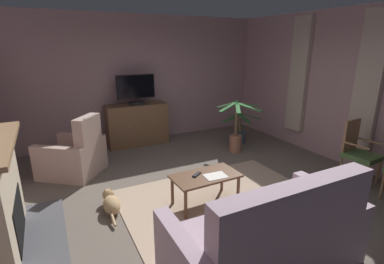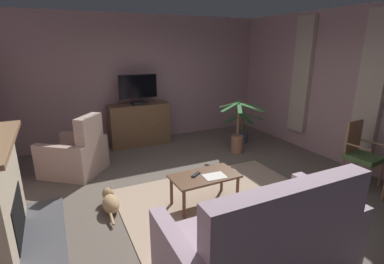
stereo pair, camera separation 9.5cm
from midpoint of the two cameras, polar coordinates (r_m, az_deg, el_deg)
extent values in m
cube|color=#665B51|center=(4.49, 3.12, -12.29)|extent=(6.39, 6.54, 0.04)
cube|color=gray|center=(6.76, -9.27, 10.22)|extent=(6.39, 0.10, 2.81)
cube|color=#A6858B|center=(5.99, 29.16, 7.48)|extent=(0.10, 6.54, 2.81)
cube|color=#B2A393|center=(5.63, 32.43, 7.97)|extent=(0.10, 0.44, 2.36)
cube|color=#B2A393|center=(6.55, 21.30, 10.33)|extent=(0.10, 0.44, 2.36)
cube|color=tan|center=(4.23, 6.92, -13.91)|extent=(2.76, 2.18, 0.01)
cube|color=#4C4C51|center=(4.00, -26.88, -17.61)|extent=(0.50, 1.64, 0.04)
cube|color=black|center=(3.87, -31.12, -14.25)|extent=(0.10, 0.81, 0.52)
cube|color=#4A3523|center=(6.67, -9.76, -2.03)|extent=(1.27, 0.39, 0.06)
cube|color=brown|center=(6.54, -9.94, 1.54)|extent=(1.33, 0.45, 0.92)
sphere|color=tan|center=(6.25, -11.45, 1.16)|extent=(0.03, 0.03, 0.03)
sphere|color=tan|center=(6.37, -7.31, 1.68)|extent=(0.03, 0.03, 0.03)
cube|color=black|center=(6.38, -10.04, 5.67)|extent=(0.30, 0.20, 0.06)
cylinder|color=black|center=(6.37, -10.07, 6.29)|extent=(0.04, 0.04, 0.08)
cube|color=black|center=(6.33, -10.21, 8.89)|extent=(0.82, 0.05, 0.50)
cube|color=black|center=(6.30, -10.14, 8.86)|extent=(0.78, 0.01, 0.46)
cube|color=brown|center=(4.01, 3.22, -8.73)|extent=(0.94, 0.53, 0.03)
cylinder|color=brown|center=(4.47, 6.52, -9.21)|extent=(0.04, 0.04, 0.42)
cylinder|color=brown|center=(4.11, -3.42, -11.59)|extent=(0.04, 0.04, 0.42)
cylinder|color=brown|center=(4.17, 9.64, -11.33)|extent=(0.04, 0.04, 0.42)
cylinder|color=brown|center=(3.79, -0.86, -14.22)|extent=(0.04, 0.04, 0.42)
cube|color=black|center=(3.99, 1.45, -8.42)|extent=(0.17, 0.14, 0.02)
cube|color=silver|center=(3.98, 5.18, -8.71)|extent=(0.31, 0.24, 0.01)
cube|color=#AD93A3|center=(3.18, 13.96, -21.36)|extent=(1.65, 0.92, 0.45)
cube|color=#AD93A3|center=(2.66, 19.91, -16.02)|extent=(1.65, 0.20, 0.64)
cube|color=#AD93A3|center=(3.68, 25.39, -14.78)|extent=(0.15, 0.92, 0.67)
cube|color=#A84C51|center=(2.78, 12.88, -18.70)|extent=(0.38, 0.18, 0.36)
cube|color=#BC9E8E|center=(5.46, -21.90, -5.43)|extent=(1.07, 1.01, 0.41)
cube|color=#BC9E8E|center=(5.10, -19.17, -0.44)|extent=(0.50, 0.56, 0.63)
cube|color=#BC9E8E|center=(5.16, -24.19, -5.79)|extent=(0.79, 0.66, 0.61)
cube|color=#BC9E8E|center=(5.70, -20.07, -3.23)|extent=(0.79, 0.66, 0.61)
cube|color=white|center=(5.00, -18.72, 1.86)|extent=(0.24, 0.30, 0.24)
cylinder|color=#93704C|center=(5.04, 34.27, -9.15)|extent=(0.04, 0.04, 0.41)
cube|color=#4C703D|center=(5.34, 31.31, -4.40)|extent=(0.47, 0.51, 0.08)
cube|color=#93704C|center=(5.36, 29.75, -0.94)|extent=(0.39, 0.08, 0.56)
cylinder|color=#93704C|center=(5.19, 31.93, -8.01)|extent=(0.04, 0.04, 0.41)
cylinder|color=#93704C|center=(5.50, 33.73, -6.98)|extent=(0.04, 0.04, 0.41)
cylinder|color=#93704C|center=(5.37, 28.04, -6.64)|extent=(0.04, 0.04, 0.41)
cylinder|color=#93704C|center=(5.67, 30.00, -5.72)|extent=(0.04, 0.04, 0.41)
cylinder|color=#93704C|center=(5.45, 32.64, -1.79)|extent=(0.07, 0.38, 0.03)
cylinder|color=#93704C|center=(5.11, 30.65, -2.56)|extent=(0.07, 0.38, 0.03)
cylinder|color=#3D4C5B|center=(6.74, 10.20, -0.99)|extent=(0.27, 0.27, 0.25)
cylinder|color=brown|center=(6.66, 10.32, 1.28)|extent=(0.06, 0.06, 0.31)
cube|color=#2D6B33|center=(6.72, 12.44, 3.01)|extent=(0.51, 0.18, 0.19)
cube|color=#2D6B33|center=(6.80, 9.24, 3.35)|extent=(0.08, 0.47, 0.15)
cube|color=#2D6B33|center=(6.45, 8.72, 2.62)|extent=(0.51, 0.13, 0.11)
cube|color=#2D6B33|center=(6.46, 11.30, 2.50)|extent=(0.11, 0.38, 0.12)
cylinder|color=#99664C|center=(6.11, 9.35, -2.34)|extent=(0.25, 0.25, 0.35)
cylinder|color=brown|center=(5.97, 9.56, 1.97)|extent=(0.06, 0.06, 0.60)
cube|color=#3D7F42|center=(6.04, 11.64, 5.32)|extent=(0.49, 0.08, 0.11)
cube|color=#3D7F42|center=(6.13, 9.09, 5.63)|extent=(0.23, 0.47, 0.21)
cube|color=#3D7F42|center=(5.95, 7.77, 5.34)|extent=(0.32, 0.35, 0.16)
cube|color=#3D7F42|center=(5.73, 8.07, 4.89)|extent=(0.46, 0.16, 0.15)
cube|color=#3D7F42|center=(5.66, 9.87, 4.65)|extent=(0.32, 0.45, 0.12)
cube|color=#3D7F42|center=(5.77, 12.10, 4.76)|extent=(0.31, 0.53, 0.10)
ellipsoid|color=tan|center=(4.13, -15.10, -13.58)|extent=(0.23, 0.38, 0.22)
sphere|color=tan|center=(4.33, -15.69, -11.67)|extent=(0.16, 0.16, 0.16)
cone|color=tan|center=(4.29, -16.36, -10.85)|extent=(0.04, 0.04, 0.04)
cone|color=tan|center=(4.30, -15.19, -10.69)|extent=(0.04, 0.04, 0.04)
cylinder|color=tan|center=(3.91, -14.90, -16.25)|extent=(0.04, 0.22, 0.08)
camera|label=1|loc=(0.05, -89.38, 0.19)|focal=26.93mm
camera|label=2|loc=(0.05, 90.62, -0.19)|focal=26.93mm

